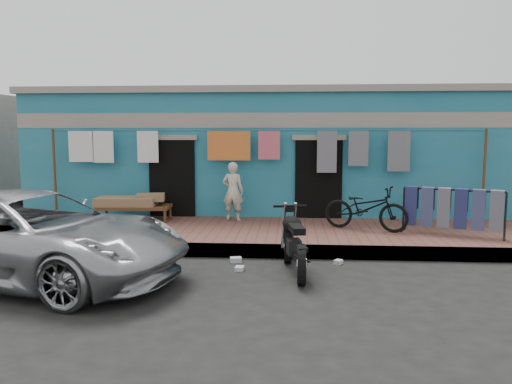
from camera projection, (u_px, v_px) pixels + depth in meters
name	position (u px, v px, depth m)	size (l,w,h in m)	color
ground	(247.00, 283.00, 7.53)	(80.00, 80.00, 0.00)	black
sidewalk	(259.00, 235.00, 10.49)	(28.00, 3.00, 0.25)	brown
curb	(254.00, 251.00, 9.05)	(28.00, 0.10, 0.25)	gray
building	(268.00, 153.00, 14.25)	(12.20, 5.20, 3.36)	#1F6D87
clothesline	(243.00, 152.00, 11.56)	(10.06, 0.06, 2.10)	brown
car	(29.00, 235.00, 7.60)	(2.28, 5.02, 1.42)	#ADADB2
seated_person	(233.00, 191.00, 11.43)	(0.49, 0.32, 1.35)	beige
bicycle	(366.00, 203.00, 10.31)	(0.61, 1.74, 1.12)	black
motorcycle	(294.00, 241.00, 8.03)	(0.83, 1.69, 1.05)	black
charpoy	(135.00, 208.00, 11.50)	(1.76, 0.91, 0.58)	brown
jeans_rack	(452.00, 211.00, 9.86)	(1.98, 1.13, 0.95)	black
litter_a	(236.00, 260.00, 8.74)	(0.19, 0.15, 0.09)	silver
litter_b	(338.00, 262.00, 8.61)	(0.15, 0.11, 0.08)	silver
litter_c	(240.00, 269.00, 8.20)	(0.17, 0.14, 0.07)	silver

